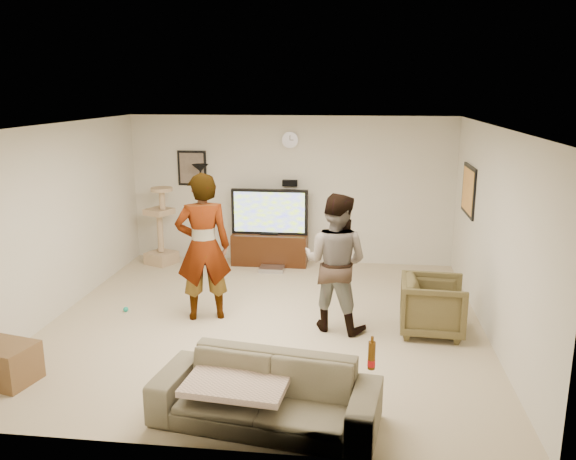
# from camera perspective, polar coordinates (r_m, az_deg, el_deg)

# --- Properties ---
(floor) EXTENTS (5.50, 5.50, 0.02)m
(floor) POSITION_cam_1_polar(r_m,az_deg,el_deg) (7.58, -2.24, -9.06)
(floor) COLOR beige
(floor) RESTS_ON ground
(ceiling) EXTENTS (5.50, 5.50, 0.02)m
(ceiling) POSITION_cam_1_polar(r_m,az_deg,el_deg) (7.00, -2.43, 10.32)
(ceiling) COLOR silver
(ceiling) RESTS_ON wall_back
(wall_back) EXTENTS (5.50, 0.04, 2.50)m
(wall_back) POSITION_cam_1_polar(r_m,az_deg,el_deg) (9.86, 0.23, 3.96)
(wall_back) COLOR beige
(wall_back) RESTS_ON floor
(wall_front) EXTENTS (5.50, 0.04, 2.50)m
(wall_front) POSITION_cam_1_polar(r_m,az_deg,el_deg) (4.61, -7.84, -7.72)
(wall_front) COLOR beige
(wall_front) RESTS_ON floor
(wall_left) EXTENTS (0.04, 5.50, 2.50)m
(wall_left) POSITION_cam_1_polar(r_m,az_deg,el_deg) (8.09, -21.94, 0.77)
(wall_left) COLOR beige
(wall_left) RESTS_ON floor
(wall_right) EXTENTS (0.04, 5.50, 2.50)m
(wall_right) POSITION_cam_1_polar(r_m,az_deg,el_deg) (7.28, 19.56, -0.38)
(wall_right) COLOR beige
(wall_right) RESTS_ON floor
(wall_clock) EXTENTS (0.26, 0.04, 0.26)m
(wall_clock) POSITION_cam_1_polar(r_m,az_deg,el_deg) (9.72, 0.21, 8.88)
(wall_clock) COLOR silver
(wall_clock) RESTS_ON wall_back
(wall_speaker) EXTENTS (0.25, 0.10, 0.10)m
(wall_speaker) POSITION_cam_1_polar(r_m,az_deg,el_deg) (9.78, 0.19, 4.65)
(wall_speaker) COLOR black
(wall_speaker) RESTS_ON wall_back
(picture_back) EXTENTS (0.42, 0.03, 0.52)m
(picture_back) POSITION_cam_1_polar(r_m,az_deg,el_deg) (10.12, -9.44, 6.04)
(picture_back) COLOR brown
(picture_back) RESTS_ON wall_back
(picture_right) EXTENTS (0.03, 0.78, 0.62)m
(picture_right) POSITION_cam_1_polar(r_m,az_deg,el_deg) (8.76, 17.37, 3.75)
(picture_right) COLOR #E19644
(picture_right) RESTS_ON wall_right
(tv_stand) EXTENTS (1.28, 0.45, 0.53)m
(tv_stand) POSITION_cam_1_polar(r_m,az_deg,el_deg) (9.88, -1.80, -1.88)
(tv_stand) COLOR black
(tv_stand) RESTS_ON floor
(console_box) EXTENTS (0.40, 0.30, 0.07)m
(console_box) POSITION_cam_1_polar(r_m,az_deg,el_deg) (9.56, -1.60, -3.86)
(console_box) COLOR #B6B5C2
(console_box) RESTS_ON floor
(tv) EXTENTS (1.29, 0.08, 0.77)m
(tv) POSITION_cam_1_polar(r_m,az_deg,el_deg) (9.72, -1.83, 1.81)
(tv) COLOR black
(tv) RESTS_ON tv_stand
(tv_screen) EXTENTS (1.19, 0.01, 0.68)m
(tv_screen) POSITION_cam_1_polar(r_m,az_deg,el_deg) (9.68, -1.87, 1.75)
(tv_screen) COLOR #A6D612
(tv_screen) RESTS_ON tv
(floor_lamp) EXTENTS (0.32, 0.32, 1.70)m
(floor_lamp) POSITION_cam_1_polar(r_m,az_deg,el_deg) (9.90, -8.48, 1.49)
(floor_lamp) COLOR black
(floor_lamp) RESTS_ON floor
(cat_tree) EXTENTS (0.57, 0.57, 1.34)m
(cat_tree) POSITION_cam_1_polar(r_m,az_deg,el_deg) (10.04, -12.52, 0.44)
(cat_tree) COLOR tan
(cat_tree) RESTS_ON floor
(person_left) EXTENTS (0.81, 0.65, 1.92)m
(person_left) POSITION_cam_1_polar(r_m,az_deg,el_deg) (7.47, -8.35, -1.67)
(person_left) COLOR #AAACB7
(person_left) RESTS_ON floor
(person_right) EXTENTS (1.00, 0.88, 1.72)m
(person_right) POSITION_cam_1_polar(r_m,az_deg,el_deg) (7.12, 4.69, -3.20)
(person_right) COLOR navy
(person_right) RESTS_ON floor
(sofa) EXTENTS (2.10, 1.07, 0.59)m
(sofa) POSITION_cam_1_polar(r_m,az_deg,el_deg) (5.35, -2.22, -15.76)
(sofa) COLOR brown
(sofa) RESTS_ON floor
(throw_blanket) EXTENTS (0.97, 0.79, 0.06)m
(throw_blanket) POSITION_cam_1_polar(r_m,az_deg,el_deg) (5.34, -4.95, -14.60)
(throw_blanket) COLOR #CCAC96
(throw_blanket) RESTS_ON sofa
(beer_bottle) EXTENTS (0.06, 0.06, 0.25)m
(beer_bottle) POSITION_cam_1_polar(r_m,az_deg,el_deg) (5.11, 8.25, -12.15)
(beer_bottle) COLOR #552F05
(beer_bottle) RESTS_ON sofa
(armchair) EXTENTS (0.81, 0.79, 0.70)m
(armchair) POSITION_cam_1_polar(r_m,az_deg,el_deg) (7.33, 14.09, -7.28)
(armchair) COLOR brown
(armchair) RESTS_ON floor
(side_table) EXTENTS (0.69, 0.58, 0.41)m
(side_table) POSITION_cam_1_polar(r_m,az_deg,el_deg) (6.72, -26.18, -11.70)
(side_table) COLOR brown
(side_table) RESTS_ON floor
(toy_ball) EXTENTS (0.07, 0.07, 0.07)m
(toy_ball) POSITION_cam_1_polar(r_m,az_deg,el_deg) (8.16, -15.70, -7.54)
(toy_ball) COLOR #19A186
(toy_ball) RESTS_ON floor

